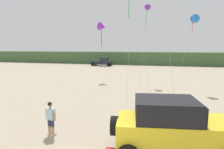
# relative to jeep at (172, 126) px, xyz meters

# --- Properties ---
(dune_ridge) EXTENTS (90.00, 7.34, 3.06)m
(dune_ridge) POSITION_rel_jeep_xyz_m (-7.25, 42.58, 0.33)
(dune_ridge) COLOR #426038
(dune_ridge) RESTS_ON ground_plane
(jeep) EXTENTS (4.99, 3.00, 2.26)m
(jeep) POSITION_rel_jeep_xyz_m (0.00, 0.00, 0.00)
(jeep) COLOR yellow
(jeep) RESTS_ON ground_plane
(person_watching) EXTENTS (0.61, 0.38, 1.67)m
(person_watching) POSITION_rel_jeep_xyz_m (-5.52, 0.30, -0.26)
(person_watching) COLOR tan
(person_watching) RESTS_ON ground_plane
(distant_pickup) EXTENTS (4.62, 2.41, 1.98)m
(distant_pickup) POSITION_rel_jeep_xyz_m (-13.90, 34.87, -0.26)
(distant_pickup) COLOR #1E232D
(distant_pickup) RESTS_ON ground_plane
(kite_yellow_diamond) EXTENTS (0.99, 4.23, 9.08)m
(kite_yellow_diamond) POSITION_rel_jeep_xyz_m (-2.34, 15.54, 7.32)
(kite_yellow_diamond) COLOR purple
(kite_yellow_diamond) RESTS_ON ground_plane
(kite_green_box) EXTENTS (2.58, 4.52, 7.40)m
(kite_green_box) POSITION_rel_jeep_xyz_m (2.33, 12.85, 5.59)
(kite_green_box) COLOR blue
(kite_green_box) RESTS_ON ground_plane
(kite_black_sled) EXTENTS (3.04, 5.76, 7.40)m
(kite_black_sled) POSITION_rel_jeep_xyz_m (-8.00, 16.39, 5.59)
(kite_black_sled) COLOR purple
(kite_black_sled) RESTS_ON ground_plane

